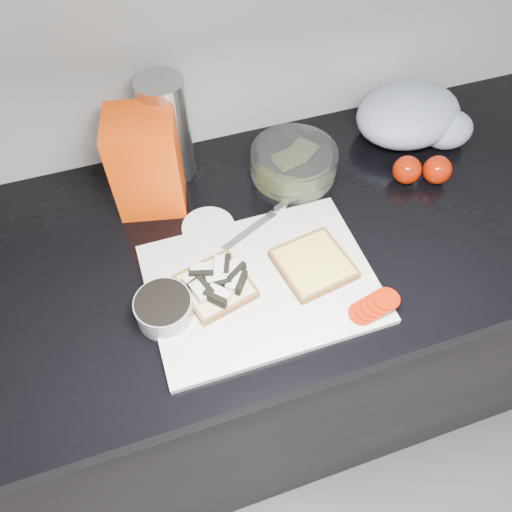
{
  "coord_description": "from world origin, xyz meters",
  "views": [
    {
      "loc": [
        -0.29,
        0.62,
        1.66
      ],
      "look_at": [
        -0.13,
        1.11,
        0.95
      ],
      "focal_mm": 35.0,
      "sensor_mm": 36.0,
      "label": 1
    }
  ],
  "objects_px": {
    "cutting_board": "(261,283)",
    "bread_bag": "(147,162)",
    "steel_canister": "(167,130)",
    "glass_bowl": "(293,165)"
  },
  "relations": [
    {
      "from": "cutting_board",
      "to": "bread_bag",
      "type": "relative_size",
      "value": 1.99
    },
    {
      "from": "cutting_board",
      "to": "bread_bag",
      "type": "bearing_deg",
      "value": 117.17
    },
    {
      "from": "cutting_board",
      "to": "steel_canister",
      "type": "distance_m",
      "value": 0.37
    },
    {
      "from": "cutting_board",
      "to": "bread_bag",
      "type": "height_order",
      "value": "bread_bag"
    },
    {
      "from": "glass_bowl",
      "to": "bread_bag",
      "type": "xyz_separation_m",
      "value": [
        -0.29,
        0.03,
        0.06
      ]
    },
    {
      "from": "cutting_board",
      "to": "glass_bowl",
      "type": "xyz_separation_m",
      "value": [
        0.15,
        0.24,
        0.03
      ]
    },
    {
      "from": "glass_bowl",
      "to": "bread_bag",
      "type": "distance_m",
      "value": 0.3
    },
    {
      "from": "cutting_board",
      "to": "steel_canister",
      "type": "relative_size",
      "value": 1.8
    },
    {
      "from": "bread_bag",
      "to": "steel_canister",
      "type": "relative_size",
      "value": 0.9
    },
    {
      "from": "glass_bowl",
      "to": "steel_canister",
      "type": "xyz_separation_m",
      "value": [
        -0.23,
        0.1,
        0.07
      ]
    }
  ]
}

